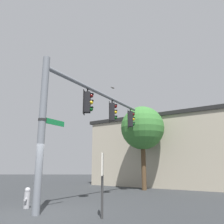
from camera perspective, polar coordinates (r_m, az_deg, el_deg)
ground_plane at (r=9.23m, az=-18.48°, el=-23.19°), size 80.00×80.00×0.00m
signal_pole at (r=9.17m, az=-17.10°, el=-4.32°), size 0.28×0.28×6.05m
mast_arm at (r=12.90m, az=-2.45°, el=4.41°), size 7.37×4.36×0.19m
traffic_light_nearest_pole at (r=11.61m, az=-6.05°, el=2.42°), size 0.54×0.49×1.31m
traffic_light_mid_inner at (r=13.59m, az=0.13°, el=0.02°), size 0.54×0.49×1.31m
traffic_light_mid_outer at (r=15.71m, az=4.68°, el=-1.76°), size 0.54×0.49×1.31m
street_name_sign at (r=9.46m, az=-15.49°, el=-2.17°), size 1.22×0.78×0.22m
bird_flying at (r=16.70m, az=0.16°, el=6.02°), size 0.24×0.30×0.10m
storefront_building at (r=21.61m, az=14.81°, el=-9.42°), size 13.09×15.28×5.94m
tree_by_storefront at (r=17.67m, az=7.58°, el=-4.02°), size 3.28×3.28×6.17m
fire_hydrant at (r=10.71m, az=-20.36°, el=-19.33°), size 0.35×0.24×0.82m
historical_marker at (r=8.13m, az=-2.40°, el=-15.28°), size 0.60×0.08×2.13m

